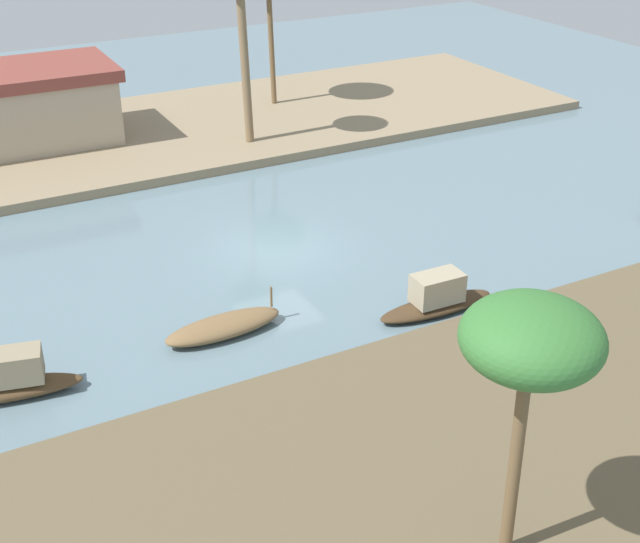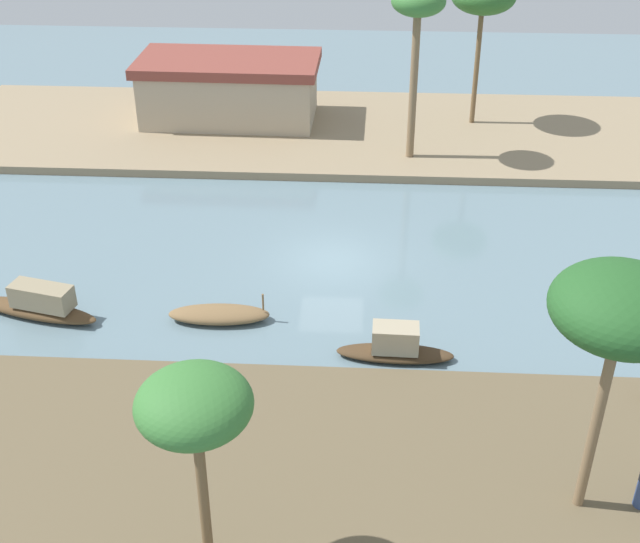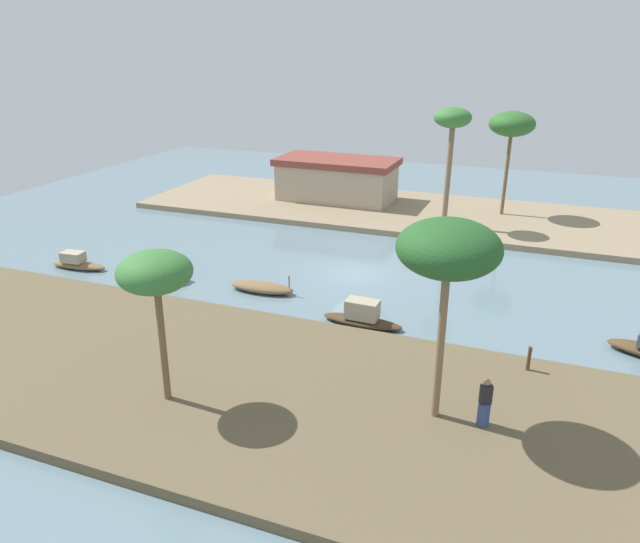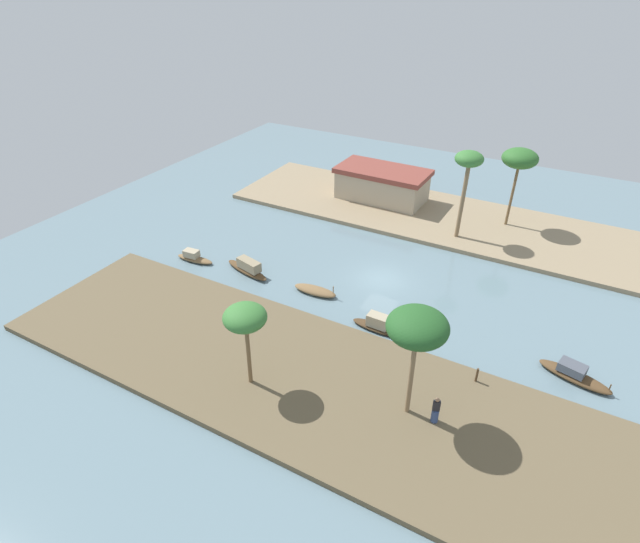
{
  "view_description": "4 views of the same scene",
  "coord_description": "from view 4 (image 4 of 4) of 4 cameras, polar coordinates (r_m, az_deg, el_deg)",
  "views": [
    {
      "loc": [
        -11.12,
        -23.7,
        12.8
      ],
      "look_at": [
        -0.15,
        -3.38,
        0.7
      ],
      "focal_mm": 48.45,
      "sensor_mm": 36.0,
      "label": 1
    },
    {
      "loc": [
        1.1,
        -27.5,
        16.24
      ],
      "look_at": [
        -0.34,
        -2.31,
        0.91
      ],
      "focal_mm": 46.54,
      "sensor_mm": 36.0,
      "label": 2
    },
    {
      "loc": [
        9.04,
        -29.07,
        12.05
      ],
      "look_at": [
        -1.2,
        -2.33,
        0.77
      ],
      "focal_mm": 32.73,
      "sensor_mm": 36.0,
      "label": 3
    },
    {
      "loc": [
        12.06,
        -31.91,
        21.9
      ],
      "look_at": [
        -4.13,
        -2.69,
        0.98
      ],
      "focal_mm": 28.28,
      "sensor_mm": 36.0,
      "label": 4
    }
  ],
  "objects": [
    {
      "name": "sampan_open_hull",
      "position": [
        38.49,
        -0.56,
        -2.17
      ],
      "size": [
        3.51,
        1.29,
        1.09
      ],
      "rotation": [
        0.0,
        0.0,
        0.04
      ],
      "color": "brown",
      "rests_on": "river_water"
    },
    {
      "name": "palm_tree_left_far",
      "position": [
        25.61,
        10.97,
        -6.28
      ],
      "size": [
        3.19,
        3.19,
        6.82
      ],
      "color": "#7F6647",
      "rests_on": "riverbank_left"
    },
    {
      "name": "palm_tree_right_short",
      "position": [
        48.9,
        21.68,
        11.73
      ],
      "size": [
        3.16,
        3.16,
        7.27
      ],
      "color": "brown",
      "rests_on": "riverbank_right"
    },
    {
      "name": "palm_tree_right_tall",
      "position": [
        44.96,
        16.46,
        11.67
      ],
      "size": [
        2.41,
        2.41,
        7.86
      ],
      "color": "#7F6647",
      "rests_on": "riverbank_right"
    },
    {
      "name": "river_water",
      "position": [
        40.54,
        6.96,
        -0.91
      ],
      "size": [
        66.15,
        66.15,
        0.0
      ],
      "primitive_type": "plane",
      "color": "slate",
      "rests_on": "ground"
    },
    {
      "name": "person_on_near_bank",
      "position": [
        28.85,
        12.93,
        -15.23
      ],
      "size": [
        0.52,
        0.52,
        1.72
      ],
      "rotation": [
        0.0,
        0.0,
        3.54
      ],
      "color": "#33477A",
      "rests_on": "riverbank_left"
    },
    {
      "name": "sampan_downstream_large",
      "position": [
        34.81,
        26.81,
        -10.34
      ],
      "size": [
        4.49,
        2.14,
        1.05
      ],
      "rotation": [
        0.0,
        0.0,
        -0.24
      ],
      "color": "brown",
      "rests_on": "river_water"
    },
    {
      "name": "sampan_midstream",
      "position": [
        43.85,
        -14.09,
        1.57
      ],
      "size": [
        3.5,
        1.21,
        0.97
      ],
      "rotation": [
        0.0,
        0.0,
        0.09
      ],
      "color": "brown",
      "rests_on": "river_water"
    },
    {
      "name": "palm_tree_left_near",
      "position": [
        28.03,
        -8.48,
        -5.27
      ],
      "size": [
        2.47,
        2.47,
        5.44
      ],
      "color": "brown",
      "rests_on": "riverbank_left"
    },
    {
      "name": "sampan_foreground",
      "position": [
        35.0,
        6.57,
        -6.0
      ],
      "size": [
        3.8,
        1.11,
        1.22
      ],
      "rotation": [
        0.0,
        0.0,
        -0.03
      ],
      "color": "#47331E",
      "rests_on": "river_water"
    },
    {
      "name": "sampan_with_tall_canopy",
      "position": [
        41.21,
        -8.17,
        0.4
      ],
      "size": [
        4.66,
        2.01,
        1.27
      ],
      "rotation": [
        0.0,
        0.0,
        -0.23
      ],
      "color": "brown",
      "rests_on": "river_water"
    },
    {
      "name": "riverbank_left",
      "position": [
        31.31,
        -2.44,
        -11.86
      ],
      "size": [
        40.49,
        11.43,
        0.39
      ],
      "primitive_type": "cube",
      "color": "brown",
      "rests_on": "ground"
    },
    {
      "name": "riverside_building",
      "position": [
        53.08,
        7.05,
        9.83
      ],
      "size": [
        9.37,
        5.01,
        3.24
      ],
      "rotation": [
        0.0,
        0.0,
        -0.02
      ],
      "color": "tan",
      "rests_on": "riverbank_right"
    },
    {
      "name": "riverbank_right",
      "position": [
        51.17,
        12.64,
        6.15
      ],
      "size": [
        40.49,
        11.43,
        0.39
      ],
      "primitive_type": "cube",
      "color": "#937F60",
      "rests_on": "ground"
    },
    {
      "name": "mooring_post",
      "position": [
        31.83,
        17.33,
        -11.11
      ],
      "size": [
        0.14,
        0.14,
        0.98
      ],
      "primitive_type": "cylinder",
      "color": "#4C3823",
      "rests_on": "riverbank_left"
    }
  ]
}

